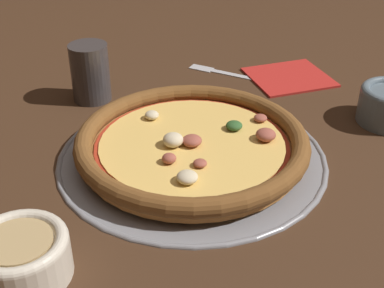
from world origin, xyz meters
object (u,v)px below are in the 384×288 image
object	(u,v)px
pizza	(192,143)
bowl_near	(20,255)
fork	(225,73)
pizza_tray	(192,156)
napkin	(289,76)
drinking_cup	(90,73)

from	to	relation	value
pizza	bowl_near	xyz separation A→B (m)	(-0.18, -0.23, 0.00)
bowl_near	fork	distance (m)	0.58
pizza_tray	napkin	distance (m)	0.33
pizza	napkin	xyz separation A→B (m)	(0.18, 0.27, -0.02)
napkin	fork	bearing A→B (deg)	169.50
drinking_cup	napkin	bearing A→B (deg)	12.90
pizza_tray	drinking_cup	xyz separation A→B (m)	(-0.17, 0.19, 0.05)
drinking_cup	fork	world-z (taller)	drinking_cup
bowl_near	pizza_tray	bearing A→B (deg)	51.26
bowl_near	drinking_cup	distance (m)	0.42
pizza_tray	napkin	size ratio (longest dim) A/B	2.20
pizza	drinking_cup	size ratio (longest dim) A/B	3.36
pizza	fork	xyz separation A→B (m)	(0.07, 0.29, -0.02)
bowl_near	napkin	bearing A→B (deg)	53.63
drinking_cup	napkin	size ratio (longest dim) A/B	0.56
bowl_near	napkin	world-z (taller)	bowl_near
pizza	napkin	world-z (taller)	pizza
pizza_tray	drinking_cup	bearing A→B (deg)	131.81
pizza_tray	drinking_cup	distance (m)	0.26
pizza	bowl_near	world-z (taller)	bowl_near
drinking_cup	napkin	xyz separation A→B (m)	(0.36, 0.08, -0.05)
pizza	fork	bearing A→B (deg)	77.17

